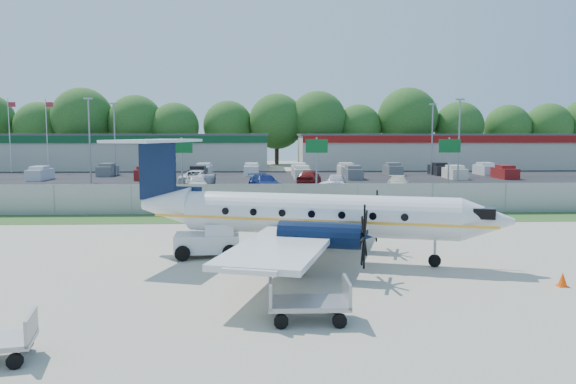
{
  "coord_description": "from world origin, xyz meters",
  "views": [
    {
      "loc": [
        -1.12,
        -22.93,
        5.34
      ],
      "look_at": [
        0.0,
        6.0,
        2.3
      ],
      "focal_mm": 35.0,
      "sensor_mm": 36.0,
      "label": 1
    }
  ],
  "objects": [
    {
      "name": "ground",
      "position": [
        0.0,
        0.0,
        0.0
      ],
      "size": [
        170.0,
        170.0,
        0.0
      ],
      "primitive_type": "plane",
      "color": "#B5AF99",
      "rests_on": "ground"
    },
    {
      "name": "grass_verge",
      "position": [
        0.0,
        12.0,
        0.01
      ],
      "size": [
        170.0,
        4.0,
        0.02
      ],
      "primitive_type": "cube",
      "color": "#2D561E",
      "rests_on": "ground"
    },
    {
      "name": "access_road",
      "position": [
        0.0,
        19.0,
        0.01
      ],
      "size": [
        170.0,
        8.0,
        0.02
      ],
      "primitive_type": "cube",
      "color": "black",
      "rests_on": "ground"
    },
    {
      "name": "parking_lot",
      "position": [
        0.0,
        40.0,
        0.01
      ],
      "size": [
        170.0,
        32.0,
        0.02
      ],
      "primitive_type": "cube",
      "color": "black",
      "rests_on": "ground"
    },
    {
      "name": "perimeter_fence",
      "position": [
        0.0,
        14.0,
        1.0
      ],
      "size": [
        120.0,
        0.06,
        1.99
      ],
      "color": "gray",
      "rests_on": "ground"
    },
    {
      "name": "building_west",
      "position": [
        -24.0,
        61.98,
        2.63
      ],
      "size": [
        46.4,
        12.4,
        5.24
      ],
      "color": "#BCB8A9",
      "rests_on": "ground"
    },
    {
      "name": "building_east",
      "position": [
        26.0,
        61.98,
        2.63
      ],
      "size": [
        44.4,
        12.4,
        5.24
      ],
      "color": "#BCB8A9",
      "rests_on": "ground"
    },
    {
      "name": "sign_left",
      "position": [
        -8.0,
        22.91,
        3.61
      ],
      "size": [
        1.8,
        0.26,
        5.0
      ],
      "color": "gray",
      "rests_on": "ground"
    },
    {
      "name": "sign_mid",
      "position": [
        3.0,
        22.91,
        3.61
      ],
      "size": [
        1.8,
        0.26,
        5.0
      ],
      "color": "gray",
      "rests_on": "ground"
    },
    {
      "name": "sign_right",
      "position": [
        14.0,
        22.91,
        3.61
      ],
      "size": [
        1.8,
        0.26,
        5.0
      ],
      "color": "gray",
      "rests_on": "ground"
    },
    {
      "name": "flagpole_west",
      "position": [
        -35.92,
        55.0,
        5.64
      ],
      "size": [
        1.06,
        0.12,
        10.0
      ],
      "color": "silver",
      "rests_on": "ground"
    },
    {
      "name": "flagpole_east",
      "position": [
        -30.92,
        55.0,
        5.64
      ],
      "size": [
        1.06,
        0.12,
        10.0
      ],
      "color": "silver",
      "rests_on": "ground"
    },
    {
      "name": "light_pole_nw",
      "position": [
        -20.0,
        38.0,
        5.23
      ],
      "size": [
        0.9,
        0.35,
        9.09
      ],
      "color": "gray",
      "rests_on": "ground"
    },
    {
      "name": "light_pole_ne",
      "position": [
        20.0,
        38.0,
        5.23
      ],
      "size": [
        0.9,
        0.35,
        9.09
      ],
      "color": "gray",
      "rests_on": "ground"
    },
    {
      "name": "light_pole_sw",
      "position": [
        -20.0,
        48.0,
        5.23
      ],
      "size": [
        0.9,
        0.35,
        9.09
      ],
      "color": "gray",
      "rests_on": "ground"
    },
    {
      "name": "light_pole_se",
      "position": [
        20.0,
        48.0,
        5.23
      ],
      "size": [
        0.9,
        0.35,
        9.09
      ],
      "color": "gray",
      "rests_on": "ground"
    },
    {
      "name": "tree_line",
      "position": [
        0.0,
        74.0,
        0.0
      ],
      "size": [
        112.0,
        6.0,
        14.0
      ],
      "primitive_type": null,
      "color": "#235418",
      "rests_on": "ground"
    },
    {
      "name": "aircraft",
      "position": [
        0.72,
        0.29,
        1.96
      ],
      "size": [
        16.58,
        16.19,
        5.07
      ],
      "color": "silver",
      "rests_on": "ground"
    },
    {
      "name": "pushback_tug",
      "position": [
        -3.58,
        1.23,
        0.71
      ],
      "size": [
        2.85,
        2.12,
        1.48
      ],
      "color": "silver",
      "rests_on": "ground"
    },
    {
      "name": "baggage_cart_near",
      "position": [
        0.08,
        -7.41,
        0.56
      ],
      "size": [
        2.3,
        1.41,
        1.21
      ],
      "color": "gray",
      "rests_on": "ground"
    },
    {
      "name": "cone_nose",
      "position": [
        9.23,
        -4.13,
        0.24
      ],
      "size": [
        0.36,
        0.36,
        0.51
      ],
      "color": "#FF4A08",
      "rests_on": "ground"
    },
    {
      "name": "cone_starboard_wing",
      "position": [
        1.26,
        6.78,
        0.23
      ],
      "size": [
        0.35,
        0.35,
        0.5
      ],
      "color": "#FF4A08",
      "rests_on": "ground"
    },
    {
      "name": "road_car_west",
      "position": [
        -18.62,
        16.93,
        0.0
      ],
      "size": [
        4.91,
        2.37,
        1.62
      ],
      "primitive_type": "imported",
      "rotation": [
        0.0,
        0.0,
        1.47
      ],
      "color": "beige",
      "rests_on": "ground"
    },
    {
      "name": "road_car_mid",
      "position": [
        3.53,
        20.01,
        0.0
      ],
      "size": [
        4.91,
        1.72,
        1.62
      ],
      "primitive_type": "imported",
      "rotation": [
        0.0,
        0.0,
        -1.57
      ],
      "color": "silver",
      "rests_on": "ground"
    },
    {
      "name": "parked_car_a",
      "position": [
        -11.15,
        28.61,
        0.0
      ],
      "size": [
        3.13,
        5.33,
        1.39
      ],
      "primitive_type": "imported",
      "rotation": [
        0.0,
        0.0,
        0.17
      ],
      "color": "silver",
      "rests_on": "ground"
    },
    {
      "name": "parked_car_b",
      "position": [
        -7.63,
        29.33,
        0.0
      ],
      "size": [
        2.84,
        4.69,
        1.49
      ],
      "primitive_type": "imported",
      "rotation": [
        0.0,
        0.0,
        0.26
      ],
      "color": "silver",
      "rests_on": "ground"
    },
    {
      "name": "parked_car_c",
      "position": [
        -1.27,
        29.05,
        0.0
      ],
      "size": [
        3.61,
        5.6,
        1.51
      ],
      "primitive_type": "imported",
      "rotation": [
        0.0,
        0.0,
        0.31
      ],
      "color": "navy",
      "rests_on": "ground"
    },
    {
      "name": "parked_car_d",
      "position": [
        5.48,
        29.89,
        0.0
      ],
      "size": [
        2.58,
        4.76,
        1.54
      ],
      "primitive_type": "imported",
      "rotation": [
        0.0,
        0.0,
        -0.18
      ],
      "color": "silver",
      "rests_on": "ground"
    },
    {
      "name": "parked_car_e",
      "position": [
        11.19,
        28.88,
        0.0
      ],
      "size": [
        2.6,
        4.81,
        1.32
      ],
      "primitive_type": "imported",
      "rotation": [
        0.0,
        0.0,
        -0.17
      ],
      "color": "beige",
      "rests_on": "ground"
    },
    {
      "name": "parked_car_f",
      "position": [
        -8.09,
        34.25,
        0.0
      ],
      "size": [
        3.57,
        6.19,
        1.62
      ],
      "primitive_type": "imported",
      "rotation": [
        0.0,
        0.0,
        2.99
      ],
      "color": "silver",
      "rests_on": "ground"
    },
    {
      "name": "parked_car_g",
      "position": [
        3.27,
        34.56,
        0.0
      ],
      "size": [
        3.14,
        5.22,
        1.66
      ],
      "primitive_type": "imported",
      "rotation": [
        0.0,
        0.0,
        2.89
      ],
      "color": "maroon",
      "rests_on": "ground"
    },
    {
      "name": "far_parking_rows",
      "position": [
        0.0,
        45.0,
        0.0
      ],
      "size": [
        56.0,
        10.0,
        1.6
      ],
      "primitive_type": null,
      "color": "gray",
      "rests_on": "ground"
    }
  ]
}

